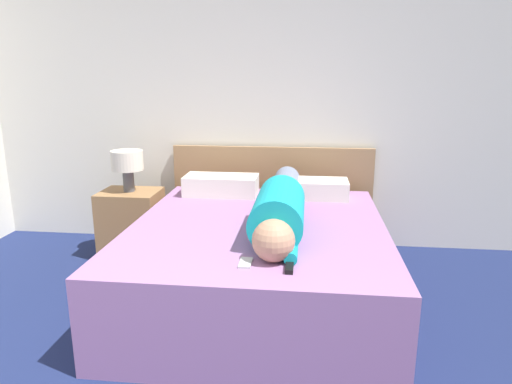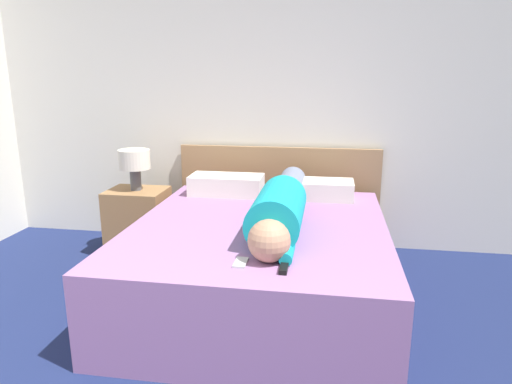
# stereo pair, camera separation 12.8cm
# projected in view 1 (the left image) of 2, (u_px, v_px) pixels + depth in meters

# --- Properties ---
(wall_back) EXTENTS (5.98, 0.06, 2.60)m
(wall_back) POSITION_uv_depth(u_px,v_px,m) (254.00, 99.00, 3.97)
(wall_back) COLOR silver
(wall_back) RESTS_ON ground_plane
(bed) EXTENTS (1.65, 1.91, 0.55)m
(bed) POSITION_uv_depth(u_px,v_px,m) (258.00, 262.00, 3.08)
(bed) COLOR #936699
(bed) RESTS_ON ground_plane
(headboard) EXTENTS (1.77, 0.04, 0.89)m
(headboard) POSITION_uv_depth(u_px,v_px,m) (272.00, 196.00, 4.10)
(headboard) COLOR #A37A51
(headboard) RESTS_ON ground_plane
(nightstand) EXTENTS (0.48, 0.39, 0.56)m
(nightstand) POSITION_uv_depth(u_px,v_px,m) (132.00, 223.00, 3.85)
(nightstand) COLOR olive
(nightstand) RESTS_ON ground_plane
(table_lamp) EXTENTS (0.26, 0.26, 0.34)m
(table_lamp) POSITION_uv_depth(u_px,v_px,m) (127.00, 163.00, 3.73)
(table_lamp) COLOR #4C4C51
(table_lamp) RESTS_ON nightstand
(person_lying) EXTENTS (0.31, 1.64, 0.31)m
(person_lying) POSITION_uv_depth(u_px,v_px,m) (281.00, 206.00, 2.93)
(person_lying) COLOR tan
(person_lying) RESTS_ON bed
(pillow_near_headboard) EXTENTS (0.59, 0.29, 0.16)m
(pillow_near_headboard) POSITION_uv_depth(u_px,v_px,m) (221.00, 185.00, 3.72)
(pillow_near_headboard) COLOR silver
(pillow_near_headboard) RESTS_ON bed
(pillow_second) EXTENTS (0.56, 0.29, 0.14)m
(pillow_second) POSITION_uv_depth(u_px,v_px,m) (312.00, 189.00, 3.64)
(pillow_second) COLOR silver
(pillow_second) RESTS_ON bed
(tv_remote) EXTENTS (0.04, 0.15, 0.02)m
(tv_remote) POSITION_uv_depth(u_px,v_px,m) (290.00, 266.00, 2.30)
(tv_remote) COLOR black
(tv_remote) RESTS_ON bed
(cell_phone) EXTENTS (0.06, 0.13, 0.01)m
(cell_phone) POSITION_uv_depth(u_px,v_px,m) (246.00, 263.00, 2.36)
(cell_phone) COLOR #B2B7BC
(cell_phone) RESTS_ON bed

